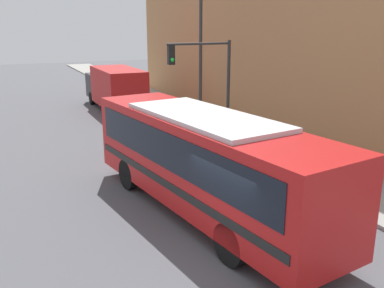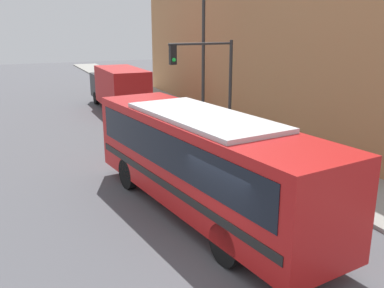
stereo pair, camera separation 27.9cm
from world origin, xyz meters
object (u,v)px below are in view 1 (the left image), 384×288
(traffic_light_pole, at_px, (207,73))
(parking_meter, at_px, (223,120))
(city_bus, at_px, (204,157))
(street_lamp, at_px, (195,41))
(fire_hydrant, at_px, (329,179))
(delivery_truck, at_px, (115,87))

(traffic_light_pole, bearing_deg, parking_meter, 10.01)
(city_bus, relative_size, street_lamp, 1.32)
(street_lamp, bearing_deg, traffic_light_pole, -106.05)
(fire_hydrant, distance_m, parking_meter, 7.69)
(fire_hydrant, bearing_deg, parking_meter, 90.00)
(city_bus, height_order, delivery_truck, city_bus)
(city_bus, xyz_separation_m, parking_meter, (4.75, 7.36, -0.80))
(parking_meter, bearing_deg, city_bus, -122.83)
(fire_hydrant, bearing_deg, street_lamp, 90.35)
(fire_hydrant, xyz_separation_m, traffic_light_pole, (-1.02, 7.49, 2.99))
(traffic_light_pole, bearing_deg, street_lamp, 73.95)
(parking_meter, xyz_separation_m, street_lamp, (-0.07, 3.15, 3.75))
(delivery_truck, xyz_separation_m, traffic_light_pole, (1.80, -10.33, 1.91))
(city_bus, distance_m, street_lamp, 11.87)
(delivery_truck, relative_size, traffic_light_pole, 1.63)
(fire_hydrant, distance_m, traffic_light_pole, 8.13)
(street_lamp, bearing_deg, fire_hydrant, -89.65)
(delivery_truck, bearing_deg, city_bus, -96.28)
(city_bus, xyz_separation_m, fire_hydrant, (4.75, -0.31, -1.35))
(city_bus, height_order, fire_hydrant, city_bus)
(parking_meter, distance_m, street_lamp, 4.90)
(delivery_truck, bearing_deg, street_lamp, -68.50)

